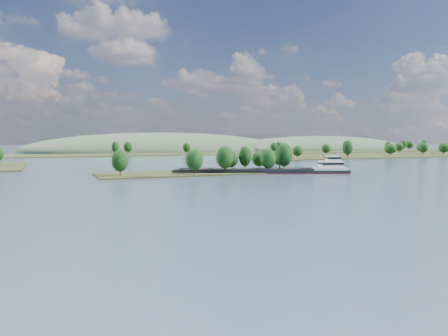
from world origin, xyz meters
name	(u,v)px	position (x,y,z in m)	size (l,w,h in m)	color
ground	(273,187)	(0.00, 120.00, 0.00)	(1800.00, 1800.00, 0.00)	#364A5E
tree_island	(225,164)	(7.03, 178.34, 3.90)	(100.00, 30.72, 14.40)	#2B3216
right_bank	(402,154)	(231.61, 299.41, 1.01)	(320.00, 90.00, 15.02)	#2B3216
back_shoreline	(134,154)	(7.60, 399.78, 0.60)	(900.00, 60.00, 14.46)	#2B3216
hill_east	(319,150)	(260.00, 470.00, 0.00)	(260.00, 140.00, 36.00)	#3C5138
hill_west	(163,151)	(60.00, 500.00, 0.00)	(320.00, 160.00, 44.00)	#3C5138
cargo_barge	(274,170)	(26.89, 168.32, 1.36)	(78.04, 36.24, 10.78)	black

